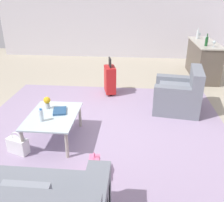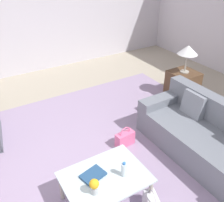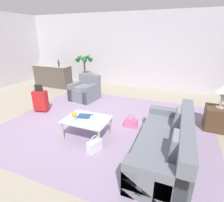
{
  "view_description": "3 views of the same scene",
  "coord_description": "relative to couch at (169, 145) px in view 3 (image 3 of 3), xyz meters",
  "views": [
    {
      "loc": [
        3.75,
        0.74,
        2.25
      ],
      "look_at": [
        0.43,
        0.43,
        0.74
      ],
      "focal_mm": 40.0,
      "sensor_mm": 36.0,
      "label": 1
    },
    {
      "loc": [
        -0.62,
        -2.33,
        2.74
      ],
      "look_at": [
        0.94,
        0.23,
        0.95
      ],
      "focal_mm": 40.0,
      "sensor_mm": 36.0,
      "label": 2
    },
    {
      "loc": [
        2.24,
        -3.55,
        2.24
      ],
      "look_at": [
        0.74,
        0.16,
        0.69
      ],
      "focal_mm": 28.0,
      "sensor_mm": 36.0,
      "label": 3
    }
  ],
  "objects": [
    {
      "name": "flower_vase",
      "position": [
        -2.01,
        -0.05,
        0.27
      ],
      "size": [
        0.11,
        0.11,
        0.21
      ],
      "color": "#B2B7BC",
      "rests_on": "coffee_table"
    },
    {
      "name": "ground_plane",
      "position": [
        -2.19,
        0.6,
        -0.3
      ],
      "size": [
        12.0,
        12.0,
        0.0
      ],
      "primitive_type": "plane",
      "color": "#A89E89"
    },
    {
      "name": "wine_bottle_clear",
      "position": [
        -5.81,
        3.09,
        0.77
      ],
      "size": [
        0.07,
        0.07,
        0.3
      ],
      "color": "silver",
      "rests_on": "bar_console"
    },
    {
      "name": "area_rug",
      "position": [
        -1.59,
        0.8,
        -0.29
      ],
      "size": [
        5.2,
        4.4,
        0.01
      ],
      "primitive_type": "cube",
      "color": "#9984A3",
      "rests_on": "ground"
    },
    {
      "name": "potted_palm",
      "position": [
        -3.99,
        3.8,
        0.48
      ],
      "size": [
        0.64,
        0.64,
        1.45
      ],
      "color": "#BCB299",
      "rests_on": "ground"
    },
    {
      "name": "bar_console",
      "position": [
        -5.29,
        3.2,
        0.19
      ],
      "size": [
        1.7,
        0.6,
        0.94
      ],
      "color": "brown",
      "rests_on": "ground"
    },
    {
      "name": "table_lamp",
      "position": [
        1.01,
        1.6,
        0.75
      ],
      "size": [
        0.41,
        0.41,
        0.58
      ],
      "color": "#ADA899",
      "rests_on": "side_table"
    },
    {
      "name": "coffee_table",
      "position": [
        -1.79,
        0.1,
        0.1
      ],
      "size": [
        1.0,
        0.75,
        0.45
      ],
      "color": "silver",
      "rests_on": "ground"
    },
    {
      "name": "wine_glass_left_of_centre",
      "position": [
        -5.29,
        3.2,
        0.76
      ],
      "size": [
        0.08,
        0.08,
        0.15
      ],
      "color": "silver",
      "rests_on": "bar_console"
    },
    {
      "name": "wine_glass_leftmost",
      "position": [
        -5.88,
        3.16,
        0.76
      ],
      "size": [
        0.08,
        0.08,
        0.15
      ],
      "color": "silver",
      "rests_on": "bar_console"
    },
    {
      "name": "wine_bottle_green",
      "position": [
        -4.81,
        3.09,
        0.77
      ],
      "size": [
        0.07,
        0.07,
        0.3
      ],
      "color": "#194C23",
      "rests_on": "bar_console"
    },
    {
      "name": "handbag_white",
      "position": [
        -1.39,
        -0.33,
        -0.17
      ],
      "size": [
        0.23,
        0.35,
        0.36
      ],
      "color": "white",
      "rests_on": "ground"
    },
    {
      "name": "armchair",
      "position": [
        -3.08,
        2.27,
        0.0
      ],
      "size": [
        0.96,
        0.97,
        0.87
      ],
      "color": "slate",
      "rests_on": "ground"
    },
    {
      "name": "wine_glass_right_of_centre",
      "position": [
        -4.71,
        3.25,
        0.76
      ],
      "size": [
        0.08,
        0.08,
        0.15
      ],
      "color": "silver",
      "rests_on": "bar_console"
    },
    {
      "name": "water_bottle",
      "position": [
        -1.59,
        0.0,
        0.24
      ],
      "size": [
        0.06,
        0.06,
        0.2
      ],
      "color": "silver",
      "rests_on": "coffee_table"
    },
    {
      "name": "coffee_table_book",
      "position": [
        -1.91,
        0.18,
        0.16
      ],
      "size": [
        0.32,
        0.26,
        0.03
      ],
      "primitive_type": "cube",
      "rotation": [
        0.0,
        0.0,
        0.23
      ],
      "color": "navy",
      "rests_on": "coffee_table"
    },
    {
      "name": "couch",
      "position": [
        0.0,
        0.0,
        0.0
      ],
      "size": [
        0.92,
        2.27,
        0.85
      ],
      "color": "slate",
      "rests_on": "ground"
    },
    {
      "name": "side_table",
      "position": [
        1.01,
        1.6,
        -0.01
      ],
      "size": [
        0.56,
        0.56,
        0.57
      ],
      "primitive_type": "cube",
      "color": "#513823",
      "rests_on": "ground"
    },
    {
      "name": "handbag_pink",
      "position": [
        -0.98,
        0.87,
        -0.17
      ],
      "size": [
        0.33,
        0.17,
        0.36
      ],
      "color": "pink",
      "rests_on": "ground"
    },
    {
      "name": "wall_back",
      "position": [
        -2.19,
        4.66,
        1.25
      ],
      "size": [
        10.24,
        0.12,
        3.1
      ],
      "primitive_type": "cube",
      "color": "silver",
      "rests_on": "ground"
    },
    {
      "name": "suitcase_red",
      "position": [
        -3.79,
        0.8,
        0.06
      ],
      "size": [
        0.44,
        0.31,
        0.85
      ],
      "color": "red",
      "rests_on": "ground"
    }
  ]
}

